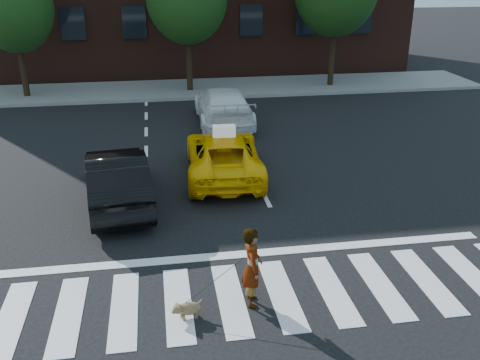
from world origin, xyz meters
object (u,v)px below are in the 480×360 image
at_px(black_sedan, 117,178).
at_px(woman, 252,267).
at_px(dog, 187,309).
at_px(white_suv, 223,106).
at_px(taxi, 223,155).

relative_size(black_sedan, woman, 2.75).
distance_m(woman, dog, 1.40).
height_order(black_sedan, dog, black_sedan).
bearing_deg(dog, woman, -6.92).
bearing_deg(woman, black_sedan, 30.99).
distance_m(black_sedan, white_suv, 7.73).
distance_m(taxi, white_suv, 5.31).
bearing_deg(woman, white_suv, -2.43).
xyz_separation_m(white_suv, woman, (-1.02, -11.72, 0.07)).
relative_size(taxi, dog, 7.79).
distance_m(taxi, dog, 6.93).
height_order(white_suv, woman, woman).
relative_size(white_suv, woman, 3.14).
bearing_deg(taxi, white_suv, -93.92).
bearing_deg(white_suv, woman, 85.73).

